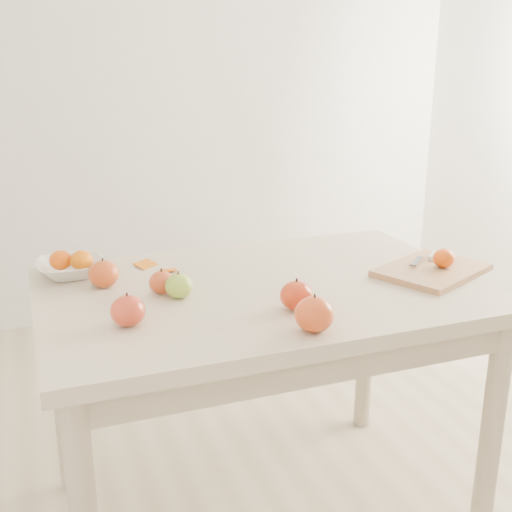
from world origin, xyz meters
name	(u,v)px	position (x,y,z in m)	size (l,w,h in m)	color
table	(262,319)	(0.00, 0.00, 0.65)	(1.20, 0.80, 0.75)	beige
cutting_board	(432,270)	(0.50, -0.07, 0.76)	(0.31, 0.23, 0.02)	tan
board_tangerine	(444,258)	(0.53, -0.08, 0.80)	(0.06, 0.06, 0.05)	#D95C07
fruit_bowl	(71,268)	(-0.48, 0.27, 0.77)	(0.19, 0.19, 0.05)	white
bowl_tangerine_near	(61,260)	(-0.51, 0.28, 0.80)	(0.06, 0.06, 0.06)	#D54807
bowl_tangerine_far	(81,260)	(-0.45, 0.25, 0.80)	(0.07, 0.07, 0.06)	orange
orange_peel_a	(146,266)	(-0.27, 0.28, 0.75)	(0.06, 0.04, 0.00)	#C6620E
orange_peel_b	(168,271)	(-0.22, 0.21, 0.75)	(0.04, 0.04, 0.00)	#C5580D
paring_knife	(431,256)	(0.54, 0.00, 0.78)	(0.15, 0.10, 0.01)	white
apple_green	(179,286)	(-0.24, -0.01, 0.78)	(0.07, 0.07, 0.06)	#6FA120
apple_red_a	(104,274)	(-0.41, 0.14, 0.79)	(0.08, 0.08, 0.07)	#A01204
apple_red_e	(296,296)	(0.02, -0.19, 0.79)	(0.08, 0.08, 0.07)	#8F0E03
apple_red_b	(162,282)	(-0.27, 0.04, 0.78)	(0.07, 0.07, 0.06)	maroon
apple_red_d	(128,311)	(-0.39, -0.14, 0.79)	(0.08, 0.08, 0.07)	maroon
apple_red_c	(314,314)	(0.00, -0.32, 0.79)	(0.09, 0.09, 0.08)	#A31005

